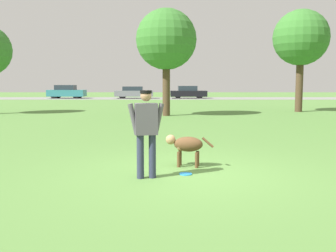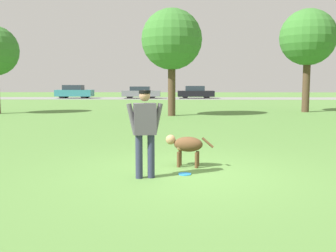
{
  "view_description": "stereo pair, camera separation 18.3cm",
  "coord_description": "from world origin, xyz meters",
  "px_view_note": "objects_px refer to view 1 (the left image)",
  "views": [
    {
      "loc": [
        -0.33,
        -7.29,
        1.74
      ],
      "look_at": [
        -0.31,
        0.19,
        0.9
      ],
      "focal_mm": 42.0,
      "sensor_mm": 36.0,
      "label": 1
    },
    {
      "loc": [
        -0.14,
        -7.29,
        1.74
      ],
      "look_at": [
        -0.31,
        0.19,
        0.9
      ],
      "focal_mm": 42.0,
      "sensor_mm": 36.0,
      "label": 2
    }
  ],
  "objects_px": {
    "person": "(146,127)",
    "tree_mid_center": "(166,40)",
    "dog": "(185,145)",
    "frisbee": "(185,174)",
    "parked_car_teal": "(66,92)",
    "parked_car_grey": "(133,92)",
    "tree_far_right": "(300,38)",
    "parked_car_black": "(188,92)"
  },
  "relations": [
    {
      "from": "person",
      "to": "parked_car_teal",
      "type": "height_order",
      "value": "person"
    },
    {
      "from": "tree_far_right",
      "to": "frisbee",
      "type": "bearing_deg",
      "value": -114.97
    },
    {
      "from": "dog",
      "to": "frisbee",
      "type": "relative_size",
      "value": 4.09
    },
    {
      "from": "parked_car_black",
      "to": "frisbee",
      "type": "bearing_deg",
      "value": -94.69
    },
    {
      "from": "parked_car_teal",
      "to": "dog",
      "type": "bearing_deg",
      "value": -70.33
    },
    {
      "from": "person",
      "to": "frisbee",
      "type": "bearing_deg",
      "value": 10.51
    },
    {
      "from": "tree_far_right",
      "to": "parked_car_black",
      "type": "xyz_separation_m",
      "value": [
        -5.51,
        19.11,
        -3.6
      ]
    },
    {
      "from": "tree_far_right",
      "to": "parked_car_teal",
      "type": "distance_m",
      "value": 26.8
    },
    {
      "from": "parked_car_black",
      "to": "parked_car_grey",
      "type": "bearing_deg",
      "value": -179.65
    },
    {
      "from": "tree_far_right",
      "to": "parked_car_grey",
      "type": "distance_m",
      "value": 22.33
    },
    {
      "from": "frisbee",
      "to": "dog",
      "type": "bearing_deg",
      "value": 87.17
    },
    {
      "from": "frisbee",
      "to": "parked_car_teal",
      "type": "bearing_deg",
      "value": 107.83
    },
    {
      "from": "person",
      "to": "tree_mid_center",
      "type": "height_order",
      "value": "tree_mid_center"
    },
    {
      "from": "tree_far_right",
      "to": "parked_car_black",
      "type": "bearing_deg",
      "value": 106.1
    },
    {
      "from": "parked_car_grey",
      "to": "parked_car_black",
      "type": "distance_m",
      "value": 5.82
    },
    {
      "from": "dog",
      "to": "frisbee",
      "type": "bearing_deg",
      "value": 97.99
    },
    {
      "from": "parked_car_grey",
      "to": "parked_car_black",
      "type": "height_order",
      "value": "parked_car_black"
    },
    {
      "from": "dog",
      "to": "tree_far_right",
      "type": "bearing_deg",
      "value": -105.05
    },
    {
      "from": "person",
      "to": "dog",
      "type": "bearing_deg",
      "value": 41.19
    },
    {
      "from": "frisbee",
      "to": "parked_car_teal",
      "type": "xyz_separation_m",
      "value": [
        -11.19,
        34.8,
        0.69
      ]
    },
    {
      "from": "dog",
      "to": "parked_car_teal",
      "type": "bearing_deg",
      "value": -60.96
    },
    {
      "from": "parked_car_teal",
      "to": "parked_car_grey",
      "type": "relative_size",
      "value": 0.98
    },
    {
      "from": "dog",
      "to": "tree_far_right",
      "type": "relative_size",
      "value": 0.17
    },
    {
      "from": "frisbee",
      "to": "parked_car_grey",
      "type": "distance_m",
      "value": 34.91
    },
    {
      "from": "person",
      "to": "dog",
      "type": "height_order",
      "value": "person"
    },
    {
      "from": "person",
      "to": "dog",
      "type": "xyz_separation_m",
      "value": [
        0.76,
        0.98,
        -0.49
      ]
    },
    {
      "from": "dog",
      "to": "frisbee",
      "type": "height_order",
      "value": "dog"
    },
    {
      "from": "tree_far_right",
      "to": "parked_car_black",
      "type": "height_order",
      "value": "tree_far_right"
    },
    {
      "from": "person",
      "to": "tree_far_right",
      "type": "relative_size",
      "value": 0.27
    },
    {
      "from": "dog",
      "to": "tree_far_right",
      "type": "xyz_separation_m",
      "value": [
        7.31,
        15.08,
        3.8
      ]
    },
    {
      "from": "person",
      "to": "parked_car_grey",
      "type": "distance_m",
      "value": 35.11
    },
    {
      "from": "tree_mid_center",
      "to": "parked_car_black",
      "type": "distance_m",
      "value": 22.18
    },
    {
      "from": "tree_mid_center",
      "to": "parked_car_grey",
      "type": "distance_m",
      "value": 22.15
    },
    {
      "from": "parked_car_grey",
      "to": "person",
      "type": "bearing_deg",
      "value": -85.21
    },
    {
      "from": "tree_far_right",
      "to": "parked_car_grey",
      "type": "height_order",
      "value": "tree_far_right"
    },
    {
      "from": "dog",
      "to": "tree_mid_center",
      "type": "xyz_separation_m",
      "value": [
        -0.46,
        12.36,
        3.43
      ]
    },
    {
      "from": "frisbee",
      "to": "parked_car_grey",
      "type": "bearing_deg",
      "value": 96.56
    },
    {
      "from": "person",
      "to": "tree_mid_center",
      "type": "bearing_deg",
      "value": 77.68
    },
    {
      "from": "dog",
      "to": "parked_car_grey",
      "type": "height_order",
      "value": "parked_car_grey"
    },
    {
      "from": "parked_car_grey",
      "to": "frisbee",
      "type": "bearing_deg",
      "value": -83.98
    },
    {
      "from": "parked_car_teal",
      "to": "tree_far_right",
      "type": "bearing_deg",
      "value": -44.29
    },
    {
      "from": "tree_far_right",
      "to": "tree_mid_center",
      "type": "distance_m",
      "value": 8.24
    }
  ]
}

